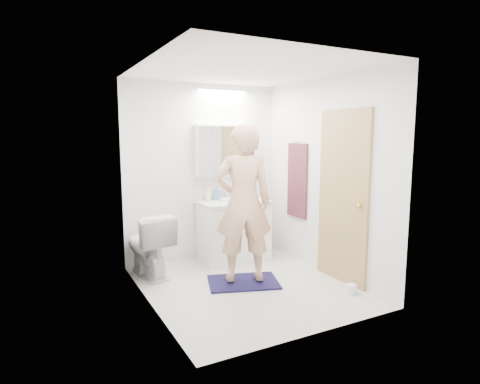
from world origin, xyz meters
TOP-DOWN VIEW (x-y plane):
  - floor at (0.00, 0.00)m, footprint 2.50×2.50m
  - ceiling at (0.00, 0.00)m, footprint 2.50×2.50m
  - wall_back at (0.00, 1.25)m, footprint 2.50×0.00m
  - wall_front at (0.00, -1.25)m, footprint 2.50×0.00m
  - wall_left at (-1.10, 0.00)m, footprint 0.00×2.50m
  - wall_right at (1.10, 0.00)m, footprint 0.00×2.50m
  - vanity_cabinet at (0.33, 0.96)m, footprint 0.90×0.55m
  - countertop at (0.33, 0.96)m, footprint 0.95×0.58m
  - sink_basin at (0.33, 0.99)m, footprint 0.36×0.36m
  - faucet at (0.33, 1.19)m, footprint 0.02×0.02m
  - medicine_cabinet at (0.30, 1.18)m, footprint 0.88×0.14m
  - mirror_panel at (0.30, 1.10)m, footprint 0.84×0.01m
  - toilet at (-0.89, 0.85)m, footprint 0.55×0.83m
  - bath_rug at (0.01, 0.10)m, footprint 0.93×0.78m
  - person at (0.01, 0.10)m, footprint 0.76×0.62m
  - door at (1.08, -0.35)m, footprint 0.04×0.80m
  - door_knob at (1.04, -0.65)m, footprint 0.06×0.06m
  - towel at (1.08, 0.55)m, footprint 0.02×0.42m
  - towel_hook at (1.07, 0.55)m, footprint 0.07×0.02m
  - soap_bottle_a at (0.01, 1.11)m, footprint 0.09×0.09m
  - soap_bottle_b at (0.16, 1.15)m, footprint 0.12×0.12m
  - toothbrush_cup at (0.57, 1.12)m, footprint 0.10×0.10m
  - toilet_paper_roll at (0.91, -0.72)m, footprint 0.11×0.11m

SIDE VIEW (x-z plane):
  - floor at x=0.00m, z-range 0.00..0.00m
  - bath_rug at x=0.01m, z-range 0.00..0.02m
  - toilet_paper_roll at x=0.91m, z-range 0.00..0.10m
  - vanity_cabinet at x=0.33m, z-range 0.00..0.78m
  - toilet at x=-0.89m, z-range 0.00..0.79m
  - countertop at x=0.33m, z-range 0.78..0.82m
  - sink_basin at x=0.33m, z-range 0.82..0.85m
  - toothbrush_cup at x=0.57m, z-range 0.82..0.90m
  - faucet at x=0.33m, z-range 0.82..0.98m
  - soap_bottle_b at x=0.16m, z-range 0.82..1.01m
  - soap_bottle_a at x=0.01m, z-range 0.82..1.03m
  - person at x=0.01m, z-range 0.05..1.84m
  - door_knob at x=1.04m, z-range 0.92..0.98m
  - door at x=1.08m, z-range 0.00..2.00m
  - towel at x=1.08m, z-range 0.60..1.60m
  - wall_back at x=0.00m, z-range -0.05..2.45m
  - wall_front at x=0.00m, z-range -0.05..2.45m
  - wall_left at x=-1.10m, z-range -0.05..2.45m
  - wall_right at x=1.10m, z-range -0.05..2.45m
  - medicine_cabinet at x=0.30m, z-range 1.15..1.85m
  - mirror_panel at x=0.30m, z-range 1.17..1.83m
  - towel_hook at x=1.07m, z-range 1.61..1.63m
  - ceiling at x=0.00m, z-range 2.40..2.40m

